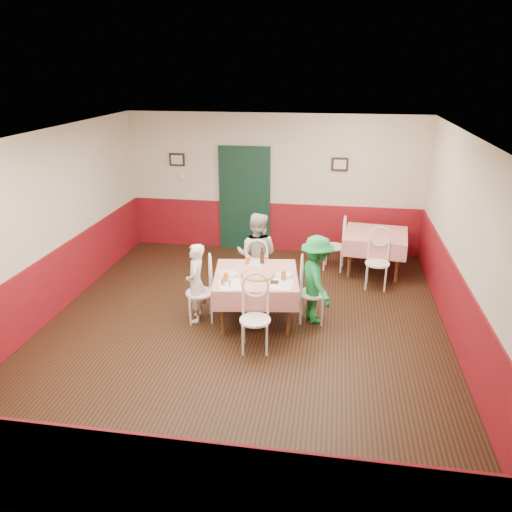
# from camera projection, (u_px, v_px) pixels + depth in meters

# --- Properties ---
(floor) EXTENTS (7.00, 7.00, 0.00)m
(floor) POSITION_uv_depth(u_px,v_px,m) (243.00, 329.00, 7.40)
(floor) COLOR black
(floor) RESTS_ON ground
(ceiling) EXTENTS (7.00, 7.00, 0.00)m
(ceiling) POSITION_uv_depth(u_px,v_px,m) (241.00, 137.00, 6.40)
(ceiling) COLOR white
(ceiling) RESTS_ON back_wall
(back_wall) EXTENTS (6.00, 0.10, 2.80)m
(back_wall) POSITION_uv_depth(u_px,v_px,m) (274.00, 184.00, 10.13)
(back_wall) COLOR beige
(back_wall) RESTS_ON ground
(front_wall) EXTENTS (6.00, 0.10, 2.80)m
(front_wall) POSITION_uv_depth(u_px,v_px,m) (156.00, 394.00, 3.68)
(front_wall) COLOR beige
(front_wall) RESTS_ON ground
(left_wall) EXTENTS (0.10, 7.00, 2.80)m
(left_wall) POSITION_uv_depth(u_px,v_px,m) (42.00, 229.00, 7.34)
(left_wall) COLOR beige
(left_wall) RESTS_ON ground
(right_wall) EXTENTS (0.10, 7.00, 2.80)m
(right_wall) POSITION_uv_depth(u_px,v_px,m) (470.00, 252.00, 6.46)
(right_wall) COLOR beige
(right_wall) RESTS_ON ground
(wainscot_back) EXTENTS (6.00, 0.03, 1.00)m
(wainscot_back) POSITION_uv_depth(u_px,v_px,m) (273.00, 226.00, 10.44)
(wainscot_back) COLOR maroon
(wainscot_back) RESTS_ON ground
(wainscot_front) EXTENTS (6.00, 0.03, 1.00)m
(wainscot_front) POSITION_uv_depth(u_px,v_px,m) (165.00, 486.00, 4.01)
(wainscot_front) COLOR maroon
(wainscot_front) RESTS_ON ground
(wainscot_left) EXTENTS (0.03, 7.00, 1.00)m
(wainscot_left) POSITION_uv_depth(u_px,v_px,m) (52.00, 285.00, 7.66)
(wainscot_left) COLOR maroon
(wainscot_left) RESTS_ON ground
(wainscot_right) EXTENTS (0.03, 7.00, 1.00)m
(wainscot_right) POSITION_uv_depth(u_px,v_px,m) (458.00, 314.00, 6.79)
(wainscot_right) COLOR maroon
(wainscot_right) RESTS_ON ground
(door) EXTENTS (0.96, 0.06, 2.10)m
(door) POSITION_uv_depth(u_px,v_px,m) (245.00, 200.00, 10.29)
(door) COLOR black
(door) RESTS_ON ground
(picture_left) EXTENTS (0.32, 0.03, 0.26)m
(picture_left) POSITION_uv_depth(u_px,v_px,m) (177.00, 160.00, 10.21)
(picture_left) COLOR black
(picture_left) RESTS_ON back_wall
(picture_right) EXTENTS (0.32, 0.03, 0.26)m
(picture_right) POSITION_uv_depth(u_px,v_px,m) (340.00, 164.00, 9.73)
(picture_right) COLOR black
(picture_right) RESTS_ON back_wall
(thermostat) EXTENTS (0.10, 0.03, 0.10)m
(thermostat) POSITION_uv_depth(u_px,v_px,m) (183.00, 177.00, 10.32)
(thermostat) COLOR white
(thermostat) RESTS_ON back_wall
(main_table) EXTENTS (1.38, 1.38, 0.77)m
(main_table) POSITION_uv_depth(u_px,v_px,m) (256.00, 298.00, 7.54)
(main_table) COLOR red
(main_table) RESTS_ON ground
(second_table) EXTENTS (1.24, 1.24, 0.77)m
(second_table) POSITION_uv_depth(u_px,v_px,m) (374.00, 252.00, 9.35)
(second_table) COLOR red
(second_table) RESTS_ON ground
(chair_left) EXTENTS (0.53, 0.53, 0.90)m
(chair_left) POSITION_uv_depth(u_px,v_px,m) (200.00, 293.00, 7.53)
(chair_left) COLOR white
(chair_left) RESTS_ON ground
(chair_right) EXTENTS (0.42, 0.42, 0.90)m
(chair_right) POSITION_uv_depth(u_px,v_px,m) (312.00, 293.00, 7.50)
(chair_right) COLOR white
(chair_right) RESTS_ON ground
(chair_far) EXTENTS (0.48, 0.48, 0.90)m
(chair_far) POSITION_uv_depth(u_px,v_px,m) (257.00, 271.00, 8.31)
(chair_far) COLOR white
(chair_far) RESTS_ON ground
(chair_near) EXTENTS (0.47, 0.47, 0.90)m
(chair_near) POSITION_uv_depth(u_px,v_px,m) (255.00, 320.00, 6.72)
(chair_near) COLOR white
(chair_near) RESTS_ON ground
(chair_second_a) EXTENTS (0.47, 0.47, 0.90)m
(chair_second_a) POSITION_uv_depth(u_px,v_px,m) (334.00, 247.00, 9.43)
(chair_second_a) COLOR white
(chair_second_a) RESTS_ON ground
(chair_second_b) EXTENTS (0.47, 0.47, 0.90)m
(chair_second_b) POSITION_uv_depth(u_px,v_px,m) (377.00, 263.00, 8.63)
(chair_second_b) COLOR white
(chair_second_b) RESTS_ON ground
(pizza) EXTENTS (0.53, 0.53, 0.03)m
(pizza) POSITION_uv_depth(u_px,v_px,m) (258.00, 275.00, 7.35)
(pizza) COLOR #B74723
(pizza) RESTS_ON main_table
(plate_left) EXTENTS (0.28, 0.28, 0.01)m
(plate_left) POSITION_uv_depth(u_px,v_px,m) (229.00, 274.00, 7.41)
(plate_left) COLOR white
(plate_left) RESTS_ON main_table
(plate_right) EXTENTS (0.28, 0.28, 0.01)m
(plate_right) POSITION_uv_depth(u_px,v_px,m) (284.00, 274.00, 7.39)
(plate_right) COLOR white
(plate_right) RESTS_ON main_table
(plate_far) EXTENTS (0.28, 0.28, 0.01)m
(plate_far) POSITION_uv_depth(u_px,v_px,m) (255.00, 264.00, 7.77)
(plate_far) COLOR white
(plate_far) RESTS_ON main_table
(glass_a) EXTENTS (0.08, 0.08, 0.13)m
(glass_a) POSITION_uv_depth(u_px,v_px,m) (226.00, 277.00, 7.14)
(glass_a) COLOR #BF7219
(glass_a) RESTS_ON main_table
(glass_b) EXTENTS (0.09, 0.09, 0.14)m
(glass_b) POSITION_uv_depth(u_px,v_px,m) (284.00, 275.00, 7.19)
(glass_b) COLOR #BF7219
(glass_b) RESTS_ON main_table
(glass_c) EXTENTS (0.08, 0.08, 0.12)m
(glass_c) POSITION_uv_depth(u_px,v_px,m) (248.00, 261.00, 7.75)
(glass_c) COLOR #BF7219
(glass_c) RESTS_ON main_table
(beer_bottle) EXTENTS (0.08, 0.08, 0.24)m
(beer_bottle) POSITION_uv_depth(u_px,v_px,m) (262.00, 257.00, 7.74)
(beer_bottle) COLOR #381C0A
(beer_bottle) RESTS_ON main_table
(shaker_a) EXTENTS (0.04, 0.04, 0.09)m
(shaker_a) POSITION_uv_depth(u_px,v_px,m) (224.00, 283.00, 6.99)
(shaker_a) COLOR silver
(shaker_a) RESTS_ON main_table
(shaker_b) EXTENTS (0.04, 0.04, 0.09)m
(shaker_b) POSITION_uv_depth(u_px,v_px,m) (230.00, 284.00, 6.96)
(shaker_b) COLOR silver
(shaker_b) RESTS_ON main_table
(shaker_c) EXTENTS (0.04, 0.04, 0.09)m
(shaker_c) POSITION_uv_depth(u_px,v_px,m) (222.00, 282.00, 7.03)
(shaker_c) COLOR #B23319
(shaker_c) RESTS_ON main_table
(menu_left) EXTENTS (0.40, 0.47, 0.00)m
(menu_left) POSITION_uv_depth(u_px,v_px,m) (230.00, 284.00, 7.05)
(menu_left) COLOR white
(menu_left) RESTS_ON main_table
(menu_right) EXTENTS (0.33, 0.42, 0.00)m
(menu_right) POSITION_uv_depth(u_px,v_px,m) (282.00, 284.00, 7.06)
(menu_right) COLOR white
(menu_right) RESTS_ON main_table
(wallet) EXTENTS (0.12, 0.10, 0.02)m
(wallet) POSITION_uv_depth(u_px,v_px,m) (275.00, 282.00, 7.11)
(wallet) COLOR black
(wallet) RESTS_ON main_table
(diner_left) EXTENTS (0.35, 0.48, 1.23)m
(diner_left) POSITION_uv_depth(u_px,v_px,m) (196.00, 283.00, 7.47)
(diner_left) COLOR gray
(diner_left) RESTS_ON ground
(diner_far) EXTENTS (0.76, 0.62, 1.44)m
(diner_far) POSITION_uv_depth(u_px,v_px,m) (257.00, 255.00, 8.26)
(diner_far) COLOR gray
(diner_far) RESTS_ON ground
(diner_right) EXTENTS (0.80, 1.00, 1.36)m
(diner_right) POSITION_uv_depth(u_px,v_px,m) (316.00, 280.00, 7.42)
(diner_right) COLOR gray
(diner_right) RESTS_ON ground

